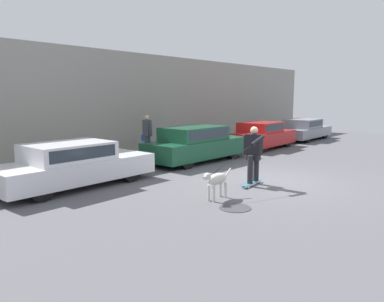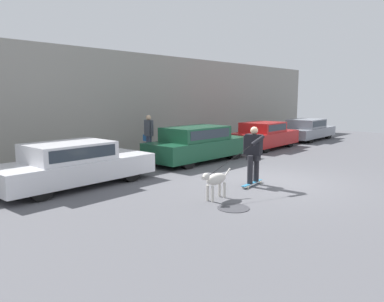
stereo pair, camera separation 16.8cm
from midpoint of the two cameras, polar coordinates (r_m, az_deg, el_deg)
The scene contains 11 objects.
ground_plane at distance 11.43m, azimuth 10.42°, elevation -4.55°, with size 36.00×36.00×0.00m, color #545459.
back_wall at distance 15.90m, azimuth -11.89°, elevation 6.94°, with size 32.00×0.30×4.34m.
sidewalk_curb at distance 15.13m, azimuth -8.80°, elevation -1.07°, with size 30.00×2.14×0.13m.
parked_car_0 at distance 11.01m, azimuth -18.06°, elevation -2.07°, with size 4.53×1.76×1.26m.
parked_car_1 at distance 14.45m, azimuth 0.34°, elevation 1.02°, with size 4.50×1.74×1.37m.
parked_car_2 at distance 18.40m, azimuth 10.27°, elevation 2.31°, with size 4.02×1.83×1.28m.
parked_car_3 at distance 22.59m, azimuth 16.43°, elevation 3.14°, with size 4.39×1.85×1.20m.
dog at distance 9.22m, azimuth 3.24°, elevation -4.44°, with size 1.14×0.30×0.73m.
skateboarder at distance 10.71m, azimuth 8.89°, elevation -0.21°, with size 2.74×0.65×1.68m.
pedestrian_with_bag at distance 14.70m, azimuth -7.20°, elevation 2.60°, with size 0.24×0.63×1.67m.
manhole_cover at distance 8.68m, azimuth 6.02°, elevation -8.60°, with size 0.73×0.73×0.01m.
Camera 1 is at (-9.68, -5.56, 2.55)m, focal length 35.00 mm.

